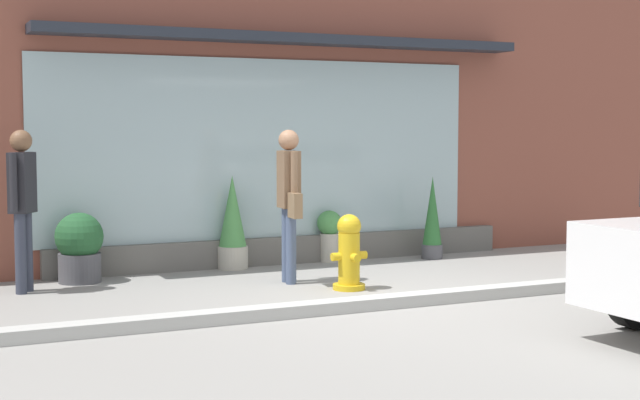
% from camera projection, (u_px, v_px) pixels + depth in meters
% --- Properties ---
extents(ground_plane, '(60.00, 60.00, 0.00)m').
position_uv_depth(ground_plane, '(402.00, 302.00, 9.53)').
color(ground_plane, gray).
extents(curb_strip, '(14.00, 0.24, 0.12)m').
position_uv_depth(curb_strip, '(412.00, 299.00, 9.35)').
color(curb_strip, '#B2B2AD').
rests_on(curb_strip, ground_plane).
extents(storefront, '(14.00, 0.81, 4.58)m').
position_uv_depth(storefront, '(282.00, 93.00, 12.23)').
color(storefront, brown).
rests_on(storefront, ground_plane).
extents(fire_hydrant, '(0.42, 0.39, 0.84)m').
position_uv_depth(fire_hydrant, '(349.00, 252.00, 10.22)').
color(fire_hydrant, gold).
rests_on(fire_hydrant, ground_plane).
extents(pedestrian_with_handbag, '(0.24, 0.65, 1.77)m').
position_uv_depth(pedestrian_with_handbag, '(289.00, 194.00, 10.58)').
color(pedestrian_with_handbag, '#475675').
rests_on(pedestrian_with_handbag, ground_plane).
extents(pedestrian_passerby, '(0.33, 0.42, 1.77)m').
position_uv_depth(pedestrian_passerby, '(22.00, 197.00, 9.98)').
color(pedestrian_passerby, '#333847').
rests_on(pedestrian_passerby, ground_plane).
extents(potted_plant_by_entrance, '(0.39, 0.39, 1.19)m').
position_uv_depth(potted_plant_by_entrance, '(233.00, 224.00, 11.71)').
color(potted_plant_by_entrance, '#B7B2A3').
rests_on(potted_plant_by_entrance, ground_plane).
extents(potted_plant_near_hydrant, '(0.29, 0.29, 1.12)m').
position_uv_depth(potted_plant_near_hydrant, '(432.00, 219.00, 12.60)').
color(potted_plant_near_hydrant, '#4C4C51').
rests_on(potted_plant_near_hydrant, ground_plane).
extents(potted_plant_window_right, '(0.33, 0.33, 0.69)m').
position_uv_depth(potted_plant_window_right, '(329.00, 233.00, 12.31)').
color(potted_plant_window_right, '#B7B2A3').
rests_on(potted_plant_window_right, ground_plane).
extents(potted_plant_doorstep, '(0.56, 0.56, 0.81)m').
position_uv_depth(potted_plant_doorstep, '(79.00, 247.00, 10.69)').
color(potted_plant_doorstep, '#4C4C51').
rests_on(potted_plant_doorstep, ground_plane).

